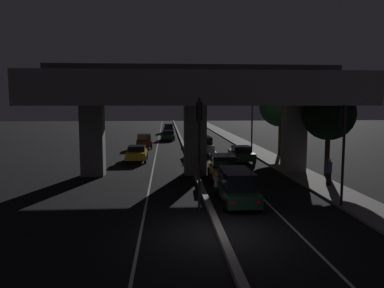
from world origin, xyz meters
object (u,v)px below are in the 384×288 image
object	(u,v)px
street_lamp	(250,106)
car_silver_fourth	(203,145)
car_dark_green_third_oncoming	(168,135)
car_dark_green_third	(241,154)
motorcycle_black_filtering_near	(217,187)
motorcycle_blue_filtering_far	(194,153)
motorcycle_red_filtering_mid	(200,166)
traffic_light_left_of_median	(199,135)
car_dark_red_second_oncoming	(144,141)
car_dark_green_lead	(237,186)
car_taxi_yellow_second	(223,167)
car_taxi_yellow_lead_oncoming	(137,153)
car_dark_blue_fourth_oncoming	(168,128)
car_black_fifth	(197,139)
pedestrian_on_sidewalk	(329,172)
traffic_light_right_of_median	(343,138)

from	to	relation	value
street_lamp	car_silver_fourth	xyz separation A→B (m)	(-5.44, -1.70, -4.13)
car_dark_green_third_oncoming	car_dark_green_third	bearing A→B (deg)	20.19
car_silver_fourth	motorcycle_black_filtering_near	size ratio (longest dim) A/B	2.42
car_dark_green_third_oncoming	motorcycle_blue_filtering_far	size ratio (longest dim) A/B	2.26
motorcycle_red_filtering_mid	motorcycle_blue_filtering_far	bearing A→B (deg)	3.06
traffic_light_left_of_median	car_dark_green_third_oncoming	distance (m)	36.80
car_dark_red_second_oncoming	motorcycle_black_filtering_near	size ratio (longest dim) A/B	2.35
traffic_light_left_of_median	car_dark_green_lead	bearing A→B (deg)	27.32
motorcycle_black_filtering_near	car_dark_green_lead	bearing A→B (deg)	-152.57
car_silver_fourth	car_taxi_yellow_second	bearing A→B (deg)	178.43
traffic_light_left_of_median	car_dark_green_lead	xyz separation A→B (m)	(2.15, 1.11, -2.91)
street_lamp	car_taxi_yellow_lead_oncoming	xyz separation A→B (m)	(-12.19, -6.45, -4.35)
street_lamp	car_dark_green_third	size ratio (longest dim) A/B	1.99
car_dark_green_third	car_dark_red_second_oncoming	size ratio (longest dim) A/B	1.05
street_lamp	car_dark_blue_fourth_oncoming	world-z (taller)	street_lamp
car_silver_fourth	motorcycle_blue_filtering_far	xyz separation A→B (m)	(-1.32, -4.11, -0.39)
car_dark_blue_fourth_oncoming	street_lamp	bearing A→B (deg)	16.23
traffic_light_left_of_median	car_black_fifth	xyz separation A→B (m)	(2.38, 29.65, -3.10)
street_lamp	car_dark_green_lead	size ratio (longest dim) A/B	1.96
car_dark_green_third_oncoming	pedestrian_on_sidewalk	bearing A→B (deg)	20.11
street_lamp	motorcycle_black_filtering_near	distance (m)	22.02
traffic_light_right_of_median	car_dark_green_lead	xyz separation A→B (m)	(-5.29, 1.11, -2.68)
car_dark_green_third_oncoming	car_dark_green_lead	bearing A→B (deg)	8.03
car_taxi_yellow_second	car_dark_green_third_oncoming	world-z (taller)	car_taxi_yellow_second
car_black_fifth	car_dark_blue_fourth_oncoming	bearing A→B (deg)	7.43
motorcycle_black_filtering_near	motorcycle_blue_filtering_far	xyz separation A→B (m)	(-0.25, 14.74, -0.03)
car_dark_blue_fourth_oncoming	motorcycle_black_filtering_near	distance (m)	47.87
car_taxi_yellow_lead_oncoming	pedestrian_on_sidewalk	world-z (taller)	pedestrian_on_sidewalk
traffic_light_left_of_median	car_dark_green_lead	size ratio (longest dim) A/B	1.28
car_dark_green_third	motorcycle_blue_filtering_far	bearing A→B (deg)	70.24
traffic_light_left_of_median	motorcycle_black_filtering_near	bearing A→B (deg)	63.54
car_dark_red_second_oncoming	pedestrian_on_sidewalk	world-z (taller)	pedestrian_on_sidewalk
traffic_light_left_of_median	car_taxi_yellow_lead_oncoming	world-z (taller)	traffic_light_left_of_median
car_dark_red_second_oncoming	motorcycle_blue_filtering_far	size ratio (longest dim) A/B	2.24
street_lamp	motorcycle_red_filtering_mid	world-z (taller)	street_lamp
street_lamp	car_dark_green_third_oncoming	world-z (taller)	street_lamp
car_taxi_yellow_second	car_dark_green_third	world-z (taller)	car_taxi_yellow_second
car_dark_green_lead	car_dark_green_third	distance (m)	14.96
car_black_fifth	pedestrian_on_sidewalk	bearing A→B (deg)	-167.88
car_dark_red_second_oncoming	car_silver_fourth	bearing A→B (deg)	45.83
car_dark_green_third_oncoming	motorcycle_black_filtering_near	world-z (taller)	motorcycle_black_filtering_near
traffic_light_left_of_median	car_taxi_yellow_second	world-z (taller)	traffic_light_left_of_median
motorcycle_black_filtering_near	car_dark_red_second_oncoming	bearing A→B (deg)	8.97
car_dark_red_second_oncoming	car_dark_blue_fourth_oncoming	size ratio (longest dim) A/B	0.97
car_taxi_yellow_lead_oncoming	motorcycle_red_filtering_mid	xyz separation A→B (m)	(5.39, -6.74, -0.19)
car_silver_fourth	pedestrian_on_sidewalk	world-z (taller)	pedestrian_on_sidewalk
traffic_light_left_of_median	pedestrian_on_sidewalk	size ratio (longest dim) A/B	3.29
street_lamp	car_dark_red_second_oncoming	xyz separation A→B (m)	(-12.11, 4.25, -4.27)
car_black_fifth	motorcycle_red_filtering_mid	distance (m)	19.78
motorcycle_blue_filtering_far	traffic_light_right_of_median	bearing A→B (deg)	-158.13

